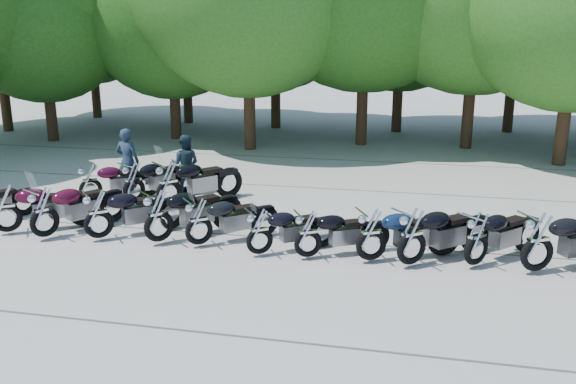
% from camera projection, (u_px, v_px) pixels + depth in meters
% --- Properties ---
extents(ground, '(90.00, 90.00, 0.00)m').
position_uv_depth(ground, '(273.00, 264.00, 12.30)').
color(ground, gray).
rests_on(ground, ground).
extents(tree_1, '(6.97, 6.97, 8.55)m').
position_uv_depth(tree_1, '(41.00, 14.00, 23.96)').
color(tree_1, '#3A2614').
rests_on(tree_1, ground).
extents(tree_2, '(7.31, 7.31, 8.97)m').
position_uv_depth(tree_2, '(170.00, 8.00, 24.45)').
color(tree_2, '#3A2614').
rests_on(tree_2, ground).
extents(tree_9, '(7.59, 7.59, 9.32)m').
position_uv_depth(tree_9, '(89.00, 6.00, 30.13)').
color(tree_9, '#3A2614').
rests_on(tree_9, ground).
extents(tree_10, '(7.78, 7.78, 9.55)m').
position_uv_depth(tree_10, '(184.00, 2.00, 28.46)').
color(tree_10, '#3A2614').
rests_on(tree_10, ground).
extents(tree_11, '(7.56, 7.56, 9.28)m').
position_uv_depth(tree_11, '(275.00, 5.00, 27.08)').
color(tree_11, '#3A2614').
rests_on(tree_11, ground).
extents(motorcycle_1, '(2.35, 1.90, 1.33)m').
position_uv_depth(motorcycle_1, '(5.00, 207.00, 13.83)').
color(motorcycle_1, '#37071B').
rests_on(motorcycle_1, ground).
extents(motorcycle_2, '(1.84, 2.42, 1.35)m').
position_uv_depth(motorcycle_2, '(43.00, 211.00, 13.52)').
color(motorcycle_2, '#3F081B').
rests_on(motorcycle_2, ground).
extents(motorcycle_3, '(2.18, 2.05, 1.30)m').
position_uv_depth(motorcycle_3, '(98.00, 213.00, 13.44)').
color(motorcycle_3, black).
rests_on(motorcycle_3, ground).
extents(motorcycle_4, '(2.13, 2.32, 1.37)m').
position_uv_depth(motorcycle_4, '(158.00, 215.00, 13.21)').
color(motorcycle_4, black).
rests_on(motorcycle_4, ground).
extents(motorcycle_5, '(2.09, 1.87, 1.22)m').
position_uv_depth(motorcycle_5, '(199.00, 220.00, 13.06)').
color(motorcycle_5, black).
rests_on(motorcycle_5, ground).
extents(motorcycle_6, '(2.02, 1.67, 1.15)m').
position_uv_depth(motorcycle_6, '(259.00, 230.00, 12.54)').
color(motorcycle_6, black).
rests_on(motorcycle_6, ground).
extents(motorcycle_7, '(2.10, 1.53, 1.16)m').
position_uv_depth(motorcycle_7, '(308.00, 233.00, 12.37)').
color(motorcycle_7, black).
rests_on(motorcycle_7, ground).
extents(motorcycle_8, '(2.33, 1.65, 1.28)m').
position_uv_depth(motorcycle_8, '(372.00, 233.00, 12.17)').
color(motorcycle_8, '#0D1D39').
rests_on(motorcycle_8, ground).
extents(motorcycle_9, '(2.31, 2.14, 1.37)m').
position_uv_depth(motorcycle_9, '(412.00, 235.00, 11.94)').
color(motorcycle_9, black).
rests_on(motorcycle_9, ground).
extents(motorcycle_10, '(2.06, 2.10, 1.28)m').
position_uv_depth(motorcycle_10, '(477.00, 237.00, 11.94)').
color(motorcycle_10, black).
rests_on(motorcycle_10, ground).
extents(motorcycle_11, '(2.51, 1.79, 1.38)m').
position_uv_depth(motorcycle_11, '(538.00, 240.00, 11.61)').
color(motorcycle_11, black).
rests_on(motorcycle_11, ground).
extents(motorcycle_14, '(2.11, 1.75, 1.20)m').
position_uv_depth(motorcycle_14, '(90.00, 181.00, 16.38)').
color(motorcycle_14, '#37071C').
rests_on(motorcycle_14, ground).
extents(motorcycle_15, '(1.82, 2.32, 1.30)m').
position_uv_depth(motorcycle_15, '(133.00, 181.00, 16.20)').
color(motorcycle_15, black).
rests_on(motorcycle_15, ground).
extents(motorcycle_16, '(2.23, 2.39, 1.42)m').
position_uv_depth(motorcycle_16, '(169.00, 182.00, 15.78)').
color(motorcycle_16, black).
rests_on(motorcycle_16, ground).
extents(rider_0, '(0.71, 0.48, 1.89)m').
position_uv_depth(rider_0, '(128.00, 161.00, 17.15)').
color(rider_0, '#1D2D3E').
rests_on(rider_0, ground).
extents(rider_1, '(0.88, 0.71, 1.70)m').
position_uv_depth(rider_1, '(185.00, 164.00, 17.20)').
color(rider_1, '#1A2E37').
rests_on(rider_1, ground).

